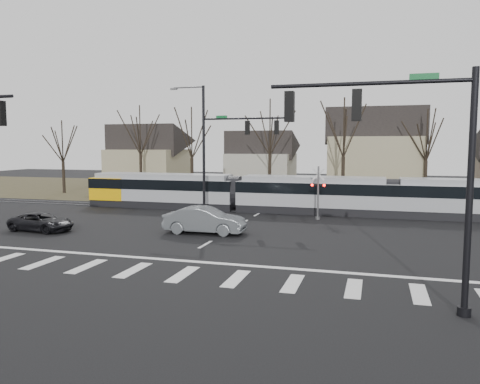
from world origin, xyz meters
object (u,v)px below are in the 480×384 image
(tram, at_px, (311,193))
(sedan, at_px, (205,220))
(rail_crossing_signal, at_px, (318,195))
(suv, at_px, (41,222))

(tram, relative_size, sedan, 7.66)
(sedan, height_order, rail_crossing_signal, rail_crossing_signal)
(tram, relative_size, rail_crossing_signal, 9.95)
(sedan, bearing_deg, suv, 99.62)
(sedan, xyz_separation_m, rail_crossing_signal, (6.21, 7.64, 1.04))
(tram, xyz_separation_m, rail_crossing_signal, (0.98, -3.21, 0.24))
(sedan, height_order, suv, sedan)
(sedan, xyz_separation_m, suv, (-10.52, -2.17, -0.25))
(sedan, distance_m, suv, 10.74)
(sedan, distance_m, rail_crossing_signal, 9.90)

